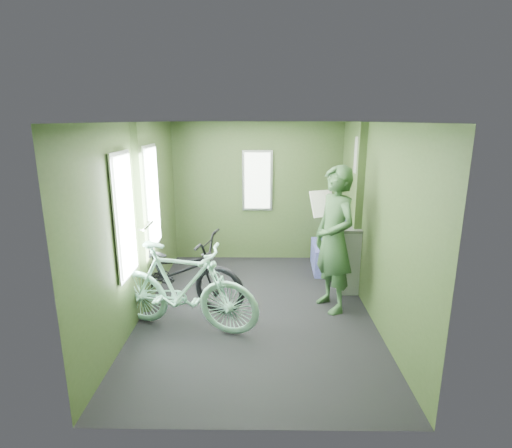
{
  "coord_description": "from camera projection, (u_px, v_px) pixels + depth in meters",
  "views": [
    {
      "loc": [
        0.06,
        -4.58,
        2.32
      ],
      "look_at": [
        0.0,
        0.1,
        1.1
      ],
      "focal_mm": 28.0,
      "sensor_mm": 36.0,
      "label": 1
    }
  ],
  "objects": [
    {
      "name": "room",
      "position": [
        253.0,
        198.0,
        4.7
      ],
      "size": [
        4.0,
        4.02,
        2.31
      ],
      "color": "black",
      "rests_on": "ground"
    },
    {
      "name": "waste_box",
      "position": [
        347.0,
        259.0,
        5.52
      ],
      "size": [
        0.27,
        0.38,
        0.92
      ],
      "primitive_type": "cube",
      "color": "gray",
      "rests_on": "ground"
    },
    {
      "name": "bicycle_mint",
      "position": [
        184.0,
        330.0,
        4.54
      ],
      "size": [
        1.88,
        1.08,
        1.13
      ],
      "primitive_type": "imported",
      "rotation": [
        0.0,
        -0.15,
        1.31
      ],
      "color": "#9CE6C8",
      "rests_on": "ground"
    },
    {
      "name": "bench_seat",
      "position": [
        329.0,
        254.0,
        6.34
      ],
      "size": [
        0.49,
        0.85,
        0.87
      ],
      "rotation": [
        0.0,
        0.0,
        -0.04
      ],
      "color": "navy",
      "rests_on": "ground"
    },
    {
      "name": "passenger",
      "position": [
        334.0,
        240.0,
        4.87
      ],
      "size": [
        0.65,
        0.8,
        1.81
      ],
      "rotation": [
        0.0,
        0.0,
        -1.18
      ],
      "color": "#2A4A28",
      "rests_on": "ground"
    },
    {
      "name": "bicycle_black",
      "position": [
        175.0,
        307.0,
        5.12
      ],
      "size": [
        2.03,
        1.26,
        1.05
      ],
      "primitive_type": "imported",
      "rotation": [
        0.0,
        -0.09,
        1.28
      ],
      "color": "black",
      "rests_on": "ground"
    }
  ]
}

